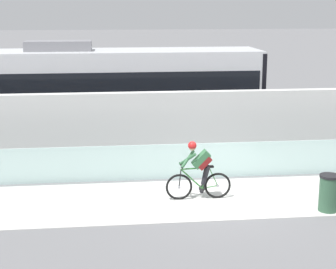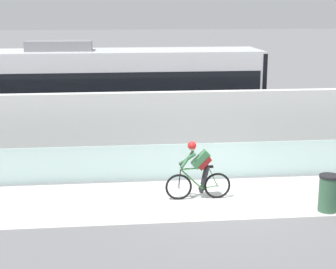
% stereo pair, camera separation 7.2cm
% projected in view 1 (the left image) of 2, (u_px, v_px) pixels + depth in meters
% --- Properties ---
extents(ground_plane, '(200.00, 200.00, 0.00)m').
position_uv_depth(ground_plane, '(220.00, 198.00, 14.97)').
color(ground_plane, slate).
extents(bike_path_deck, '(32.00, 3.20, 0.01)m').
position_uv_depth(bike_path_deck, '(220.00, 198.00, 14.96)').
color(bike_path_deck, beige).
rests_on(bike_path_deck, ground).
extents(glass_parapet, '(32.00, 0.05, 1.07)m').
position_uv_depth(glass_parapet, '(208.00, 160.00, 16.63)').
color(glass_parapet, silver).
rests_on(glass_parapet, ground).
extents(concrete_barrier_wall, '(32.00, 0.36, 2.36)m').
position_uv_depth(concrete_barrier_wall, '(198.00, 127.00, 18.22)').
color(concrete_barrier_wall, silver).
rests_on(concrete_barrier_wall, ground).
extents(tram_rail_near, '(32.00, 0.08, 0.01)m').
position_uv_depth(tram_rail_near, '(187.00, 143.00, 20.89)').
color(tram_rail_near, '#595654').
rests_on(tram_rail_near, ground).
extents(tram_rail_far, '(32.00, 0.08, 0.01)m').
position_uv_depth(tram_rail_far, '(182.00, 134.00, 22.28)').
color(tram_rail_far, '#595654').
rests_on(tram_rail_far, ground).
extents(tram, '(11.06, 2.54, 3.81)m').
position_uv_depth(tram, '(113.00, 92.00, 20.85)').
color(tram, silver).
rests_on(tram, ground).
extents(cyclist_on_bike, '(1.77, 0.58, 1.61)m').
position_uv_depth(cyclist_on_bike, '(199.00, 171.00, 14.72)').
color(cyclist_on_bike, black).
rests_on(cyclist_on_bike, ground).
extents(trash_bin, '(0.51, 0.51, 0.96)m').
position_uv_depth(trash_bin, '(329.00, 193.00, 13.92)').
color(trash_bin, '#33593F').
rests_on(trash_bin, ground).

